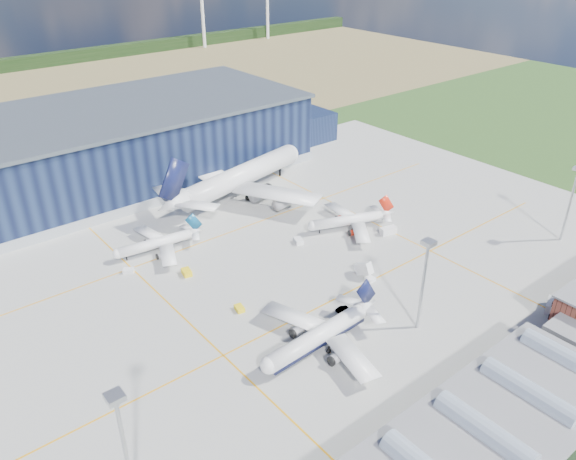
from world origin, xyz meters
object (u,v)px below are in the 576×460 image
object	(u,v)px
airliner_red	(348,215)
gse_van_a	(388,231)
airliner_regional	(155,239)
gse_tug_b	(239,308)
gse_van_c	(552,306)
light_mast_west	(122,432)
gse_tug_c	(187,272)
hangar	(139,143)
car_a	(519,342)
airliner_widebody	(241,165)
light_mast_east	(573,192)
gse_cart_b	(129,271)
light_mast_center	(425,271)
gse_cart_a	(298,241)
car_b	(342,309)
airliner_navy	(318,329)
airstair	(364,272)

from	to	relation	value
airliner_red	gse_van_a	world-z (taller)	airliner_red
airliner_regional	gse_tug_b	world-z (taller)	airliner_regional
gse_van_c	light_mast_west	bearing A→B (deg)	59.36
airliner_red	gse_tug_c	xyz separation A→B (m)	(-50.85, 8.53, -3.94)
airliner_regional	light_mast_west	bearing A→B (deg)	67.15
hangar	airliner_regional	distance (m)	61.50
gse_van_c	car_a	world-z (taller)	gse_van_c
light_mast_west	car_a	bearing A→B (deg)	-12.29
light_mast_west	airliner_widebody	distance (m)	117.07
light_mast_east	gse_cart_b	bearing A→B (deg)	149.25
gse_van_c	gse_van_a	bearing A→B (deg)	-19.35
gse_cart_b	gse_van_c	world-z (taller)	gse_van_c
gse_tug_b	light_mast_center	bearing A→B (deg)	-36.54
light_mast_east	car_a	bearing A→B (deg)	-161.04
light_mast_west	gse_cart_a	xyz separation A→B (m)	(73.81, 47.06, -14.72)
light_mast_west	gse_tug_c	size ratio (longest dim) A/B	6.78
light_mast_west	car_a	distance (m)	85.83
gse_van_a	car_b	size ratio (longest dim) A/B	1.46
airliner_navy	airliner_red	size ratio (longest dim) A/B	1.21
airliner_red	gse_cart_b	distance (m)	65.34
airliner_regional	gse_cart_a	world-z (taller)	airliner_regional
light_mast_east	gse_tug_c	size ratio (longest dim) A/B	6.78
gse_van_a	gse_cart_b	xyz separation A→B (m)	(-69.80, 28.95, -0.48)
airliner_regional	light_mast_east	bearing A→B (deg)	151.41
car_a	car_b	world-z (taller)	car_a
airliner_widebody	gse_tug_b	size ratio (longest dim) A/B	23.83
light_mast_center	gse_tug_c	world-z (taller)	light_mast_center
airliner_regional	gse_tug_b	size ratio (longest dim) A/B	9.84
airstair	car_a	xyz separation A→B (m)	(6.97, -40.69, -0.96)
light_mast_east	gse_tug_b	world-z (taller)	light_mast_east
light_mast_east	car_a	distance (m)	57.35
airliner_red	gse_tug_c	bearing A→B (deg)	11.44
hangar	car_a	xyz separation A→B (m)	(19.79, -142.80, -10.99)
airliner_navy	car_b	distance (m)	16.33
airliner_red	airliner_navy	bearing A→B (deg)	59.98
airliner_navy	gse_van_a	size ratio (longest dim) A/B	6.91
gse_cart_b	gse_van_a	bearing A→B (deg)	-76.43
airliner_regional	gse_tug_c	world-z (taller)	airliner_regional
airliner_red	light_mast_west	bearing A→B (deg)	46.95
airliner_red	gse_tug_c	size ratio (longest dim) A/B	8.47
light_mast_east	airliner_red	world-z (taller)	light_mast_east
gse_cart_a	gse_van_c	xyz separation A→B (m)	(26.44, -63.06, 0.56)
airliner_widebody	gse_tug_b	world-z (taller)	airliner_widebody
airliner_navy	gse_tug_c	bearing A→B (deg)	-83.48
light_mast_west	airliner_widebody	xyz separation A→B (m)	(80.36, 85.00, -4.69)
car_b	airliner_red	bearing A→B (deg)	-42.25
airliner_red	airliner_regional	size ratio (longest dim) A/B	1.06
airliner_widebody	gse_van_a	distance (m)	54.54
gse_cart_b	car_b	size ratio (longest dim) A/B	0.82
light_mast_west	airliner_widebody	size ratio (longest dim) A/B	0.35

